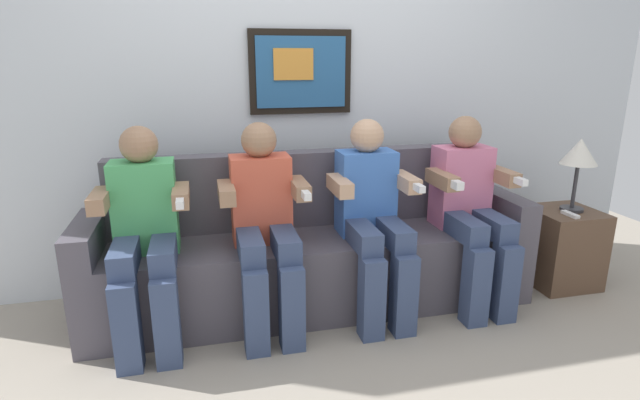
# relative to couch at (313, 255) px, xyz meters

# --- Properties ---
(ground_plane) EXTENTS (6.45, 6.45, 0.00)m
(ground_plane) POSITION_rel_couch_xyz_m (0.00, -0.33, -0.31)
(ground_plane) COLOR #9E9384
(back_wall_assembly) EXTENTS (4.96, 0.10, 2.60)m
(back_wall_assembly) POSITION_rel_couch_xyz_m (0.00, 0.44, 0.99)
(back_wall_assembly) COLOR silver
(back_wall_assembly) RESTS_ON ground_plane
(couch) EXTENTS (2.56, 0.58, 0.90)m
(couch) POSITION_rel_couch_xyz_m (0.00, 0.00, 0.00)
(couch) COLOR #514C56
(couch) RESTS_ON ground_plane
(person_leftmost) EXTENTS (0.46, 0.56, 1.11)m
(person_leftmost) POSITION_rel_couch_xyz_m (-0.91, -0.17, 0.29)
(person_leftmost) COLOR #4CB266
(person_leftmost) RESTS_ON ground_plane
(person_left_center) EXTENTS (0.46, 0.56, 1.11)m
(person_left_center) POSITION_rel_couch_xyz_m (-0.30, -0.17, 0.29)
(person_left_center) COLOR #D8593F
(person_left_center) RESTS_ON ground_plane
(person_right_center) EXTENTS (0.46, 0.56, 1.11)m
(person_right_center) POSITION_rel_couch_xyz_m (0.30, -0.17, 0.29)
(person_right_center) COLOR #3F72CC
(person_right_center) RESTS_ON ground_plane
(person_rightmost) EXTENTS (0.46, 0.56, 1.11)m
(person_rightmost) POSITION_rel_couch_xyz_m (0.91, -0.17, 0.29)
(person_rightmost) COLOR pink
(person_rightmost) RESTS_ON ground_plane
(side_table_right) EXTENTS (0.40, 0.40, 0.50)m
(side_table_right) POSITION_rel_couch_xyz_m (1.63, -0.11, -0.06)
(side_table_right) COLOR brown
(side_table_right) RESTS_ON ground_plane
(table_lamp) EXTENTS (0.22, 0.22, 0.46)m
(table_lamp) POSITION_rel_couch_xyz_m (1.66, -0.12, 0.55)
(table_lamp) COLOR #333338
(table_lamp) RESTS_ON side_table_right
(spare_remote_on_table) EXTENTS (0.04, 0.13, 0.02)m
(spare_remote_on_table) POSITION_rel_couch_xyz_m (1.57, -0.21, 0.20)
(spare_remote_on_table) COLOR white
(spare_remote_on_table) RESTS_ON side_table_right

